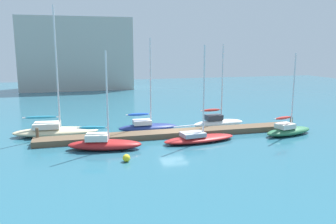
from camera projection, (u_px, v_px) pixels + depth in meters
ground_plane at (173, 136)px, 33.25m from camera, size 120.00×120.00×0.00m
dock_pier at (173, 133)px, 33.20m from camera, size 25.50×1.89×0.53m
dock_piling_near_end at (37, 136)px, 30.72m from camera, size 0.28×0.28×1.38m
dock_piling_far_end at (291, 124)px, 35.53m from camera, size 0.28×0.28×1.38m
sailboat_0 at (55, 130)px, 33.29m from camera, size 8.19×3.18×12.20m
sailboat_1 at (104, 143)px, 28.79m from camera, size 6.39×3.18×8.16m
sailboat_2 at (147, 126)px, 35.29m from camera, size 6.06×2.04×9.29m
sailboat_3 at (199, 137)px, 31.13m from camera, size 7.04×2.88×8.61m
sailboat_4 at (218, 122)px, 36.79m from camera, size 5.86×1.90×8.74m
sailboat_5 at (288, 130)px, 33.61m from camera, size 5.73×3.03×7.87m
mooring_buoy_red at (44, 125)px, 36.47m from camera, size 0.61×0.61×0.61m
mooring_buoy_yellow at (126, 158)px, 25.78m from camera, size 0.58×0.58×0.58m
harbor_building_distant at (77, 54)px, 69.81m from camera, size 21.64×8.73×14.15m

